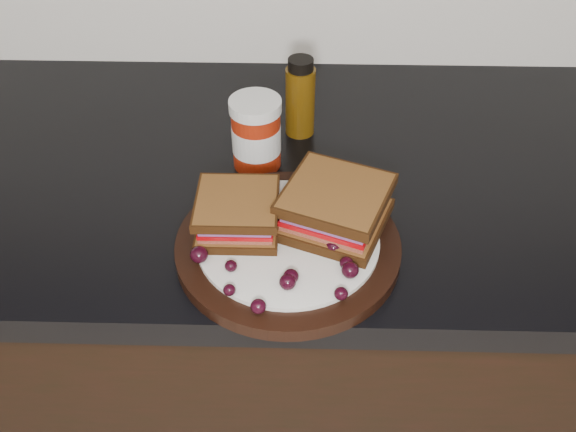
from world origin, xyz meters
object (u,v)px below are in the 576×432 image
plate (288,246)px  sandwich_left (238,213)px  condiment_jar (256,133)px  oil_bottle (300,97)px

plate → sandwich_left: (-0.06, 0.02, 0.04)m
condiment_jar → sandwich_left: bearing=-94.6°
sandwich_left → condiment_jar: condiment_jar is taller
plate → sandwich_left: size_ratio=2.77×
sandwich_left → oil_bottle: 0.26m
condiment_jar → plate: bearing=-74.7°
sandwich_left → oil_bottle: oil_bottle is taller
sandwich_left → oil_bottle: bearing=73.3°
oil_bottle → condiment_jar: bearing=-125.8°
sandwich_left → condiment_jar: (0.01, 0.16, 0.01)m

